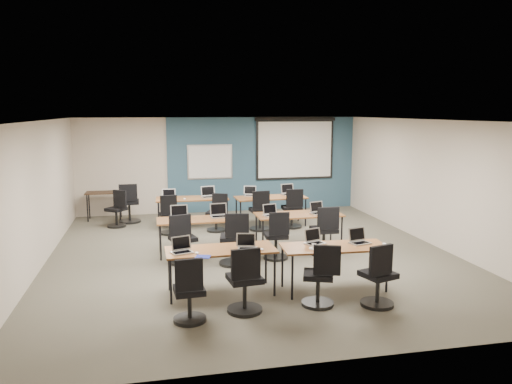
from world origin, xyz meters
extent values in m
cube|color=#6B6354|center=(0.00, 0.00, 0.00)|extent=(8.00, 9.00, 0.02)
cube|color=white|center=(0.00, 0.00, 2.70)|extent=(8.00, 9.00, 0.02)
cube|color=beige|center=(0.00, 4.50, 1.35)|extent=(8.00, 0.04, 2.70)
cube|color=beige|center=(0.00, -4.50, 1.35)|extent=(8.00, 0.04, 2.70)
cube|color=beige|center=(-4.00, 0.00, 1.35)|extent=(0.04, 9.00, 2.70)
cube|color=beige|center=(4.00, 0.00, 1.35)|extent=(0.04, 9.00, 2.70)
cube|color=#3D5977|center=(1.25, 4.47, 1.35)|extent=(5.50, 0.04, 2.70)
cube|color=silver|center=(-0.30, 4.43, 1.45)|extent=(1.28, 0.02, 0.98)
cube|color=white|center=(-0.30, 4.42, 1.45)|extent=(1.20, 0.02, 0.90)
cube|color=black|center=(2.20, 4.41, 1.80)|extent=(2.32, 0.03, 1.82)
cube|color=white|center=(2.20, 4.40, 1.76)|extent=(2.20, 0.02, 1.62)
cylinder|color=black|center=(2.20, 4.40, 2.64)|extent=(2.40, 0.10, 0.10)
cube|color=brown|center=(-0.92, -2.05, 0.71)|extent=(1.73, 0.72, 0.03)
cylinder|color=black|center=(-1.72, -2.35, 0.35)|extent=(0.04, 0.04, 0.70)
cylinder|color=black|center=(-0.11, -2.35, 0.35)|extent=(0.04, 0.04, 0.70)
cylinder|color=black|center=(-1.72, -1.75, 0.35)|extent=(0.04, 0.04, 0.70)
cylinder|color=black|center=(-0.11, -1.75, 0.35)|extent=(0.04, 0.04, 0.70)
cube|color=olive|center=(0.91, -2.26, 0.71)|extent=(1.70, 0.71, 0.03)
cylinder|color=black|center=(0.12, -2.55, 0.35)|extent=(0.04, 0.04, 0.70)
cylinder|color=black|center=(1.69, -2.55, 0.35)|extent=(0.04, 0.04, 0.70)
cylinder|color=black|center=(0.12, -1.96, 0.35)|extent=(0.04, 0.04, 0.70)
cylinder|color=black|center=(1.69, -1.96, 0.35)|extent=(0.04, 0.04, 0.70)
cube|color=brown|center=(-1.04, 0.24, 0.71)|extent=(1.66, 0.69, 0.03)
cylinder|color=black|center=(-1.82, -0.05, 0.35)|extent=(0.04, 0.04, 0.70)
cylinder|color=black|center=(-0.27, -0.05, 0.35)|extent=(0.04, 0.04, 0.70)
cylinder|color=black|center=(-1.82, 0.53, 0.35)|extent=(0.04, 0.04, 0.70)
cylinder|color=black|center=(-0.27, 0.53, 0.35)|extent=(0.04, 0.04, 0.70)
cube|color=brown|center=(1.08, 0.30, 0.71)|extent=(1.82, 0.76, 0.03)
cylinder|color=black|center=(0.23, -0.02, 0.35)|extent=(0.04, 0.04, 0.70)
cylinder|color=black|center=(1.93, -0.02, 0.35)|extent=(0.04, 0.04, 0.70)
cylinder|color=black|center=(0.23, 0.62, 0.35)|extent=(0.04, 0.04, 0.70)
cylinder|color=black|center=(1.93, 0.62, 0.35)|extent=(0.04, 0.04, 0.70)
cube|color=olive|center=(-0.96, 2.72, 0.71)|extent=(1.79, 0.74, 0.03)
cylinder|color=black|center=(-1.80, 2.41, 0.35)|extent=(0.04, 0.04, 0.70)
cylinder|color=black|center=(-0.13, 2.41, 0.35)|extent=(0.04, 0.04, 0.70)
cylinder|color=black|center=(-1.80, 3.03, 0.35)|extent=(0.04, 0.04, 0.70)
cylinder|color=black|center=(-0.13, 3.03, 0.35)|extent=(0.04, 0.04, 0.70)
cube|color=brown|center=(1.00, 2.46, 0.71)|extent=(1.78, 0.74, 0.03)
cylinder|color=black|center=(0.16, 2.15, 0.35)|extent=(0.04, 0.04, 0.70)
cylinder|color=black|center=(1.83, 2.15, 0.35)|extent=(0.04, 0.04, 0.70)
cylinder|color=black|center=(0.16, 2.78, 0.35)|extent=(0.04, 0.04, 0.70)
cylinder|color=black|center=(1.83, 2.78, 0.35)|extent=(0.04, 0.04, 0.70)
cube|color=silver|center=(-1.53, -2.16, 0.74)|extent=(0.31, 0.23, 0.02)
cube|color=black|center=(-1.53, -2.18, 0.75)|extent=(0.26, 0.13, 0.00)
cube|color=silver|center=(-1.53, -2.03, 0.86)|extent=(0.31, 0.06, 0.22)
cube|color=black|center=(-1.53, -2.04, 0.86)|extent=(0.27, 0.04, 0.18)
ellipsoid|color=white|center=(-1.31, -2.23, 0.74)|extent=(0.07, 0.10, 0.03)
cylinder|color=black|center=(-1.49, -3.02, 0.03)|extent=(0.46, 0.46, 0.05)
cylinder|color=black|center=(-1.49, -3.02, 0.20)|extent=(0.06, 0.06, 0.41)
cube|color=black|center=(-1.49, -3.02, 0.45)|extent=(0.41, 0.41, 0.08)
cube|color=black|center=(-1.51, -3.21, 0.73)|extent=(0.37, 0.06, 0.44)
cube|color=#AAAAB5|center=(-0.51, -2.17, 0.74)|extent=(0.31, 0.22, 0.02)
cube|color=black|center=(-0.51, -2.19, 0.75)|extent=(0.26, 0.13, 0.00)
cube|color=#AAAAB5|center=(-0.51, -2.05, 0.86)|extent=(0.31, 0.06, 0.21)
cube|color=black|center=(-0.51, -2.06, 0.86)|extent=(0.27, 0.04, 0.17)
ellipsoid|color=white|center=(-0.30, -2.24, 0.74)|extent=(0.06, 0.09, 0.03)
cylinder|color=black|center=(-0.68, -2.85, 0.03)|extent=(0.52, 0.52, 0.05)
cylinder|color=black|center=(-0.68, -2.85, 0.23)|extent=(0.06, 0.06, 0.46)
cube|color=black|center=(-0.68, -2.85, 0.50)|extent=(0.46, 0.46, 0.08)
cube|color=black|center=(-0.71, -3.05, 0.78)|extent=(0.42, 0.06, 0.44)
cube|color=#B2B2BD|center=(0.63, -2.08, 0.74)|extent=(0.31, 0.22, 0.02)
cube|color=black|center=(0.63, -2.10, 0.75)|extent=(0.26, 0.13, 0.00)
cube|color=#B2B2BD|center=(0.63, -1.96, 0.86)|extent=(0.31, 0.06, 0.21)
cube|color=black|center=(0.63, -1.97, 0.86)|extent=(0.27, 0.04, 0.17)
ellipsoid|color=white|center=(0.70, -2.33, 0.74)|extent=(0.09, 0.12, 0.04)
cylinder|color=black|center=(0.43, -2.84, 0.03)|extent=(0.49, 0.49, 0.05)
cylinder|color=black|center=(0.43, -2.84, 0.22)|extent=(0.06, 0.06, 0.43)
cube|color=black|center=(0.43, -2.84, 0.47)|extent=(0.43, 0.43, 0.08)
cube|color=black|center=(0.50, -3.03, 0.75)|extent=(0.39, 0.06, 0.44)
cube|color=silver|center=(1.37, -2.21, 0.74)|extent=(0.32, 0.23, 0.02)
cube|color=black|center=(1.37, -2.23, 0.75)|extent=(0.27, 0.14, 0.00)
cube|color=silver|center=(1.37, -2.09, 0.86)|extent=(0.32, 0.06, 0.22)
cube|color=black|center=(1.37, -2.10, 0.86)|extent=(0.28, 0.04, 0.18)
ellipsoid|color=white|center=(1.73, -2.35, 0.74)|extent=(0.06, 0.09, 0.03)
cylinder|color=black|center=(1.30, -3.03, 0.03)|extent=(0.50, 0.50, 0.05)
cylinder|color=black|center=(1.30, -3.03, 0.22)|extent=(0.06, 0.06, 0.44)
cube|color=black|center=(1.30, -3.03, 0.48)|extent=(0.44, 0.44, 0.08)
cube|color=black|center=(1.24, -3.23, 0.76)|extent=(0.40, 0.06, 0.44)
cube|color=silver|center=(-1.42, 0.31, 0.74)|extent=(0.35, 0.26, 0.02)
cube|color=black|center=(-1.42, 0.29, 0.75)|extent=(0.30, 0.15, 0.00)
cube|color=silver|center=(-1.42, 0.45, 0.87)|extent=(0.35, 0.06, 0.24)
cube|color=black|center=(-1.42, 0.44, 0.87)|extent=(0.31, 0.05, 0.20)
ellipsoid|color=white|center=(-1.28, 0.14, 0.74)|extent=(0.08, 0.10, 0.03)
cylinder|color=black|center=(-1.40, -0.34, 0.03)|extent=(0.51, 0.51, 0.05)
cylinder|color=black|center=(-1.40, -0.34, 0.22)|extent=(0.06, 0.06, 0.45)
cube|color=black|center=(-1.40, -0.34, 0.49)|extent=(0.45, 0.45, 0.08)
cube|color=black|center=(-1.46, -0.53, 0.77)|extent=(0.41, 0.06, 0.44)
cube|color=silver|center=(-0.61, 0.32, 0.74)|extent=(0.35, 0.26, 0.02)
cube|color=black|center=(-0.61, 0.30, 0.75)|extent=(0.30, 0.15, 0.00)
cube|color=silver|center=(-0.61, 0.46, 0.87)|extent=(0.35, 0.06, 0.24)
cube|color=black|center=(-0.61, 0.45, 0.87)|extent=(0.31, 0.05, 0.20)
ellipsoid|color=white|center=(-0.36, 0.12, 0.74)|extent=(0.07, 0.10, 0.03)
cylinder|color=black|center=(-0.48, -0.58, 0.03)|extent=(0.54, 0.54, 0.05)
cylinder|color=black|center=(-0.48, -0.58, 0.24)|extent=(0.06, 0.06, 0.48)
cube|color=black|center=(-0.48, -0.58, 0.52)|extent=(0.48, 0.48, 0.08)
cube|color=black|center=(-0.44, -0.80, 0.80)|extent=(0.44, 0.06, 0.44)
cube|color=#BABABA|center=(0.46, 0.21, 0.74)|extent=(0.30, 0.22, 0.02)
cube|color=black|center=(0.46, 0.19, 0.75)|extent=(0.26, 0.13, 0.00)
cube|color=#BABABA|center=(0.46, 0.33, 0.86)|extent=(0.30, 0.06, 0.21)
cube|color=black|center=(0.46, 0.32, 0.86)|extent=(0.27, 0.04, 0.17)
ellipsoid|color=white|center=(0.76, 0.04, 0.74)|extent=(0.07, 0.10, 0.03)
cylinder|color=black|center=(0.40, -0.40, 0.03)|extent=(0.49, 0.49, 0.05)
cylinder|color=black|center=(0.40, -0.40, 0.21)|extent=(0.06, 0.06, 0.43)
cube|color=black|center=(0.40, -0.40, 0.47)|extent=(0.43, 0.43, 0.08)
cube|color=black|center=(0.42, -0.60, 0.75)|extent=(0.39, 0.06, 0.44)
cube|color=silver|center=(1.49, 0.21, 0.74)|extent=(0.32, 0.23, 0.02)
cube|color=black|center=(1.49, 0.19, 0.75)|extent=(0.27, 0.14, 0.00)
cube|color=silver|center=(1.49, 0.34, 0.86)|extent=(0.32, 0.06, 0.22)
cube|color=black|center=(1.49, 0.33, 0.86)|extent=(0.28, 0.04, 0.18)
ellipsoid|color=white|center=(1.63, 0.17, 0.74)|extent=(0.08, 0.10, 0.03)
cylinder|color=black|center=(1.43, -0.32, 0.03)|extent=(0.54, 0.54, 0.05)
cylinder|color=black|center=(1.43, -0.32, 0.24)|extent=(0.06, 0.06, 0.48)
cube|color=black|center=(1.43, -0.32, 0.52)|extent=(0.48, 0.48, 0.08)
cube|color=black|center=(1.43, -0.54, 0.80)|extent=(0.44, 0.06, 0.44)
cube|color=#B9B9C2|center=(-1.53, 2.61, 0.74)|extent=(0.33, 0.24, 0.02)
cube|color=black|center=(-1.53, 2.59, 0.75)|extent=(0.28, 0.14, 0.00)
cube|color=#B9B9C2|center=(-1.53, 2.73, 0.87)|extent=(0.33, 0.06, 0.22)
cube|color=black|center=(-1.53, 2.73, 0.87)|extent=(0.29, 0.04, 0.18)
ellipsoid|color=white|center=(-1.16, 2.54, 0.74)|extent=(0.09, 0.12, 0.04)
cylinder|color=black|center=(-1.55, 2.07, 0.03)|extent=(0.47, 0.47, 0.05)
cylinder|color=black|center=(-1.55, 2.07, 0.21)|extent=(0.06, 0.06, 0.42)
cube|color=black|center=(-1.55, 2.07, 0.46)|extent=(0.42, 0.42, 0.08)
cube|color=black|center=(-1.58, 1.88, 0.74)|extent=(0.38, 0.06, 0.44)
cube|color=silver|center=(-0.55, 2.69, 0.74)|extent=(0.36, 0.26, 0.02)
cube|color=black|center=(-0.55, 2.67, 0.75)|extent=(0.31, 0.15, 0.00)
cube|color=silver|center=(-0.55, 2.84, 0.88)|extent=(0.36, 0.07, 0.25)
cube|color=black|center=(-0.55, 2.83, 0.88)|extent=(0.32, 0.05, 0.20)
ellipsoid|color=white|center=(-0.36, 2.51, 0.74)|extent=(0.07, 0.10, 0.03)
cylinder|color=black|center=(-0.45, 2.10, 0.03)|extent=(0.46, 0.46, 0.05)
cylinder|color=black|center=(-0.45, 2.10, 0.20)|extent=(0.06, 0.06, 0.41)
cube|color=black|center=(-0.45, 2.10, 0.45)|extent=(0.41, 0.41, 0.08)
cube|color=black|center=(-0.37, 1.93, 0.73)|extent=(0.37, 0.06, 0.44)
cube|color=#B6B6C3|center=(0.54, 2.70, 0.74)|extent=(0.32, 0.23, 0.02)
cube|color=black|center=(0.54, 2.68, 0.75)|extent=(0.27, 0.14, 0.00)
cube|color=#B6B6C3|center=(0.54, 2.82, 0.86)|extent=(0.32, 0.06, 0.22)
cube|color=black|center=(0.54, 2.81, 0.86)|extent=(0.28, 0.04, 0.18)
ellipsoid|color=white|center=(0.78, 2.51, 0.74)|extent=(0.09, 0.12, 0.04)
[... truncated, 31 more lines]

